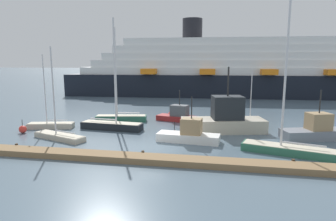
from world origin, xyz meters
TOP-DOWN VIEW (x-y plane):
  - ground_plane at (0.00, 0.00)m, footprint 600.00×600.00m
  - dock_pier at (0.00, -3.86)m, footprint 27.96×1.81m
  - sailboat_0 at (-9.51, 0.93)m, footprint 5.98×3.29m
  - sailboat_1 at (-13.03, 5.08)m, footprint 5.21×2.50m
  - sailboat_2 at (9.04, 10.18)m, footprint 4.40×2.08m
  - sailboat_3 at (11.48, 0.05)m, footprint 7.55×3.79m
  - sailboat_4 at (-6.44, 10.23)m, footprint 6.49×2.64m
  - sailboat_5 at (-5.95, 5.72)m, footprint 7.10×2.21m
  - fishing_boat_0 at (6.36, 7.00)m, footprint 9.31×4.96m
  - fishing_boat_1 at (3.09, 2.28)m, footprint 6.03×2.40m
  - fishing_boat_2 at (15.15, 5.48)m, footprint 6.70×3.86m
  - fishing_boat_3 at (0.68, 11.72)m, footprint 5.60×3.17m
  - channel_buoy_0 at (1.36, 4.33)m, footprint 0.55×0.55m
  - channel_buoy_1 at (-0.85, 14.71)m, footprint 0.63×0.63m
  - channel_buoy_2 at (-14.68, 2.52)m, footprint 0.80×0.80m
  - cruise_ship at (14.69, 41.81)m, footprint 86.08×16.90m

SIDE VIEW (x-z plane):
  - ground_plane at x=0.00m, z-range 0.00..0.00m
  - dock_pier at x=0.00m, z-range -0.05..0.52m
  - channel_buoy_0 at x=1.36m, z-range -0.44..1.02m
  - sailboat_2 at x=9.04m, z-range -2.93..3.56m
  - channel_buoy_1 at x=-0.85m, z-range -0.39..1.04m
  - channel_buoy_2 at x=-14.68m, z-range -0.33..1.13m
  - sailboat_1 at x=-13.03m, z-range -3.72..4.55m
  - sailboat_0 at x=-9.51m, z-range -4.02..4.89m
  - sailboat_4 at x=-6.44m, z-range -5.21..6.37m
  - sailboat_3 at x=11.48m, z-range -5.53..6.71m
  - sailboat_5 at x=-5.95m, z-range -5.41..6.64m
  - fishing_boat_3 at x=0.68m, z-range -1.22..2.70m
  - fishing_boat_1 at x=3.09m, z-range -1.41..2.91m
  - fishing_boat_2 at x=15.15m, z-range -1.54..3.27m
  - fishing_boat_0 at x=6.36m, z-range -2.15..4.82m
  - cruise_ship at x=14.69m, z-range -2.97..13.72m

